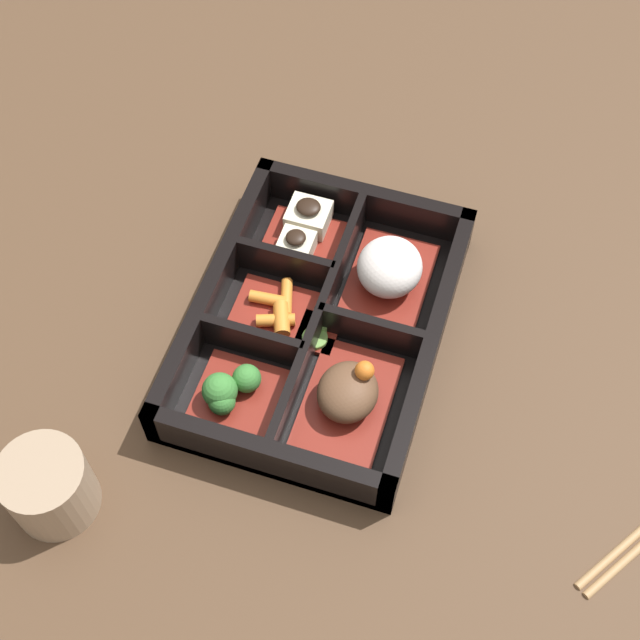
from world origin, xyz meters
The scene contains 10 objects.
ground_plane centered at (0.00, 0.00, 0.00)m, with size 3.00×3.00×0.00m, color #4C3523.
bento_base centered at (0.00, 0.00, 0.01)m, with size 0.30×0.22×0.01m.
bento_rim centered at (0.00, 0.00, 0.02)m, with size 0.30×0.22×0.05m.
bowl_rice centered at (-0.07, 0.05, 0.03)m, with size 0.11×0.08×0.05m.
bowl_stew centered at (0.07, 0.05, 0.03)m, with size 0.11×0.08×0.05m.
bowl_tofu centered at (-0.09, -0.05, 0.02)m, with size 0.07×0.07×0.03m.
bowl_carrots centered at (0.00, -0.04, 0.02)m, with size 0.07×0.07×0.02m.
bowl_greens centered at (0.09, -0.05, 0.02)m, with size 0.07×0.07×0.04m.
bowl_pickles centered at (0.01, 0.00, 0.01)m, with size 0.04×0.04×0.01m.
tea_cup centered at (0.22, -0.16, 0.03)m, with size 0.07×0.07×0.07m.
Camera 1 is at (0.41, 0.13, 0.71)m, focal length 50.00 mm.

